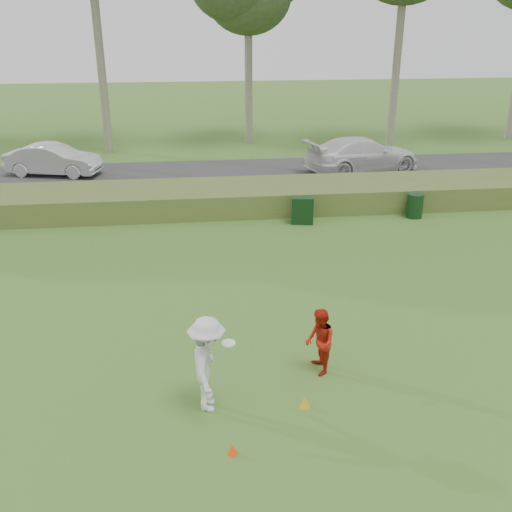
{
  "coord_description": "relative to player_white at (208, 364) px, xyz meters",
  "views": [
    {
      "loc": [
        -1.59,
        -9.38,
        6.97
      ],
      "look_at": [
        0.0,
        4.0,
        1.3
      ],
      "focal_mm": 40.0,
      "sensor_mm": 36.0,
      "label": 1
    }
  ],
  "objects": [
    {
      "name": "cone_yellow",
      "position": [
        1.83,
        -0.22,
        -0.85
      ],
      "size": [
        0.21,
        0.21,
        0.23
      ],
      "primitive_type": "cone",
      "color": "orange",
      "rests_on": "ground"
    },
    {
      "name": "player_white",
      "position": [
        0.0,
        0.0,
        0.0
      ],
      "size": [
        0.93,
        1.29,
        1.93
      ],
      "rotation": [
        0.0,
        0.0,
        1.5
      ],
      "color": "silver",
      "rests_on": "ground"
    },
    {
      "name": "car_mid",
      "position": [
        -6.5,
        18.21,
        -0.19
      ],
      "size": [
        4.61,
        2.56,
        1.44
      ],
      "primitive_type": "imported",
      "rotation": [
        0.0,
        0.0,
        1.32
      ],
      "color": "silver",
      "rests_on": "park_road"
    },
    {
      "name": "park_road",
      "position": [
        1.42,
        17.3,
        -0.94
      ],
      "size": [
        80.0,
        6.0,
        0.06
      ],
      "primitive_type": "cube",
      "color": "#2D2D2D",
      "rests_on": "ground"
    },
    {
      "name": "car_right",
      "position": [
        8.09,
        17.15,
        -0.09
      ],
      "size": [
        5.98,
        3.59,
        1.62
      ],
      "primitive_type": "imported",
      "rotation": [
        0.0,
        0.0,
        1.82
      ],
      "color": "silver",
      "rests_on": "park_road"
    },
    {
      "name": "trash_bin",
      "position": [
        8.14,
        10.43,
        -0.51
      ],
      "size": [
        0.73,
        0.73,
        0.9
      ],
      "primitive_type": "cylinder",
      "rotation": [
        0.0,
        0.0,
        0.25
      ],
      "color": "black",
      "rests_on": "ground"
    },
    {
      "name": "cone_orange",
      "position": [
        0.34,
        -1.35,
        -0.86
      ],
      "size": [
        0.19,
        0.19,
        0.2
      ],
      "primitive_type": "cone",
      "color": "#F5430C",
      "rests_on": "ground"
    },
    {
      "name": "ground",
      "position": [
        1.42,
        0.3,
        -0.97
      ],
      "size": [
        120.0,
        120.0,
        0.0
      ],
      "primitive_type": "plane",
      "color": "#356120",
      "rests_on": "ground"
    },
    {
      "name": "reed_strip",
      "position": [
        1.42,
        12.3,
        -0.52
      ],
      "size": [
        80.0,
        3.0,
        0.9
      ],
      "primitive_type": "cube",
      "color": "#475C24",
      "rests_on": "ground"
    },
    {
      "name": "utility_cabinet",
      "position": [
        3.83,
        10.27,
        -0.48
      ],
      "size": [
        0.86,
        0.63,
        0.98
      ],
      "primitive_type": "cube",
      "rotation": [
        0.0,
        0.0,
        -0.18
      ],
      "color": "black",
      "rests_on": "ground"
    },
    {
      "name": "player_red",
      "position": [
        2.36,
        0.92,
        -0.24
      ],
      "size": [
        0.59,
        0.73,
        1.45
      ],
      "primitive_type": "imported",
      "rotation": [
        0.0,
        0.0,
        -1.52
      ],
      "color": "#AB1D0E",
      "rests_on": "ground"
    }
  ]
}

